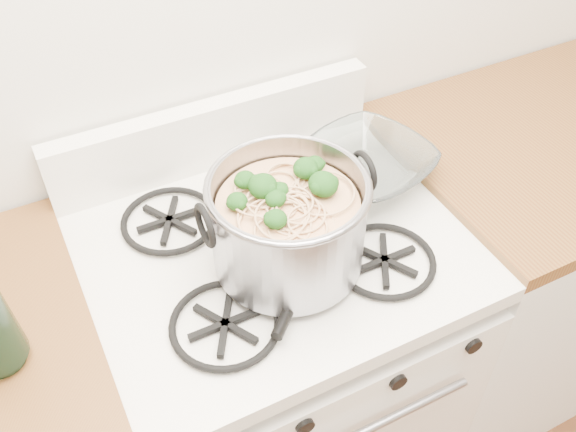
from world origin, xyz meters
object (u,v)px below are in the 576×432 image
Objects in this scene: stock_pot at (288,224)px; spatula at (321,237)px; glass_bowl at (367,171)px; gas_range at (277,370)px.

spatula is at bearing 8.12° from stock_pot.
stock_pot is 3.02× the size of glass_bowl.
spatula is 0.23m from glass_bowl.
stock_pot reaches higher than glass_bowl.
spatula is (0.08, 0.01, -0.08)m from stock_pot.
glass_bowl is (0.27, 0.08, 0.50)m from gas_range.
glass_bowl reaches higher than gas_range.
glass_bowl reaches higher than spatula.
stock_pot is (-0.00, -0.06, 0.58)m from gas_range.
gas_range is at bearing -167.27° from spatula.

